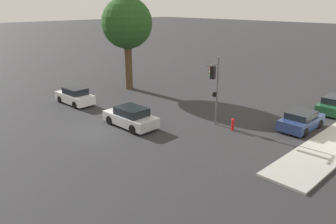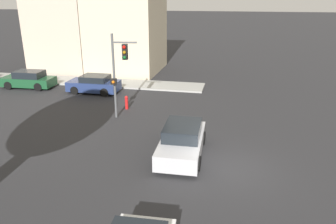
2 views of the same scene
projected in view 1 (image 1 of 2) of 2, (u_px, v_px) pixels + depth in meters
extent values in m
plane|color=#28282B|center=(100.00, 130.00, 23.80)|extent=(300.00, 300.00, 0.00)
cylinder|color=#4C3823|center=(129.00, 66.00, 34.64)|extent=(0.79, 0.79, 4.90)
sphere|color=#234C1E|center=(127.00, 23.00, 33.25)|extent=(5.19, 5.19, 5.19)
cylinder|color=#515456|center=(217.00, 91.00, 24.12)|extent=(0.14, 0.14, 5.16)
cylinder|color=#515456|center=(213.00, 65.00, 22.93)|extent=(0.29, 1.45, 0.10)
cube|color=black|center=(213.00, 73.00, 23.10)|extent=(0.34, 0.34, 0.90)
sphere|color=red|center=(211.00, 68.00, 23.12)|extent=(0.20, 0.20, 0.20)
sphere|color=#99660F|center=(211.00, 72.00, 23.21)|extent=(0.20, 0.20, 0.20)
sphere|color=#0F511E|center=(210.00, 76.00, 23.31)|extent=(0.20, 0.20, 0.20)
cube|color=black|center=(215.00, 94.00, 24.30)|extent=(0.26, 0.38, 0.35)
sphere|color=orange|center=(213.00, 94.00, 24.38)|extent=(0.18, 0.18, 0.18)
cube|color=silver|center=(75.00, 98.00, 29.87)|extent=(4.17, 1.88, 0.79)
cube|color=black|center=(75.00, 91.00, 29.55)|extent=(2.19, 1.59, 0.56)
cylinder|color=black|center=(60.00, 99.00, 30.23)|extent=(0.64, 0.25, 0.64)
cylinder|color=black|center=(75.00, 96.00, 31.33)|extent=(0.64, 0.25, 0.64)
cylinder|color=black|center=(75.00, 105.00, 28.58)|extent=(0.64, 0.25, 0.64)
cylinder|color=black|center=(90.00, 101.00, 29.68)|extent=(0.64, 0.25, 0.64)
cube|color=#B7B7BC|center=(130.00, 119.00, 24.41)|extent=(4.45, 2.00, 0.73)
cube|color=black|center=(132.00, 111.00, 24.09)|extent=(2.33, 1.72, 0.58)
cylinder|color=black|center=(110.00, 120.00, 24.78)|extent=(0.68, 0.24, 0.68)
cylinder|color=black|center=(128.00, 115.00, 25.99)|extent=(0.68, 0.24, 0.68)
cylinder|color=black|center=(133.00, 129.00, 22.97)|extent=(0.68, 0.24, 0.68)
cylinder|color=black|center=(152.00, 123.00, 24.18)|extent=(0.68, 0.24, 0.68)
cube|color=navy|center=(301.00, 122.00, 23.81)|extent=(1.86, 3.95, 0.74)
cube|color=black|center=(301.00, 115.00, 23.52)|extent=(1.63, 2.06, 0.45)
cylinder|color=black|center=(297.00, 118.00, 25.29)|extent=(0.22, 0.64, 0.64)
cylinder|color=black|center=(320.00, 124.00, 24.10)|extent=(0.22, 0.64, 0.64)
cylinder|color=black|center=(282.00, 126.00, 23.67)|extent=(0.22, 0.64, 0.64)
cylinder|color=black|center=(305.00, 132.00, 22.48)|extent=(0.22, 0.64, 0.64)
cube|color=#194728|center=(334.00, 106.00, 27.57)|extent=(1.86, 4.30, 0.70)
cube|color=black|center=(335.00, 99.00, 27.26)|extent=(1.58, 2.26, 0.53)
cylinder|color=black|center=(330.00, 103.00, 29.06)|extent=(0.24, 0.67, 0.66)
cylinder|color=black|center=(319.00, 110.00, 27.26)|extent=(0.24, 0.67, 0.66)
cylinder|color=red|center=(233.00, 126.00, 23.61)|extent=(0.20, 0.20, 0.75)
sphere|color=red|center=(233.00, 120.00, 23.47)|extent=(0.22, 0.22, 0.22)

